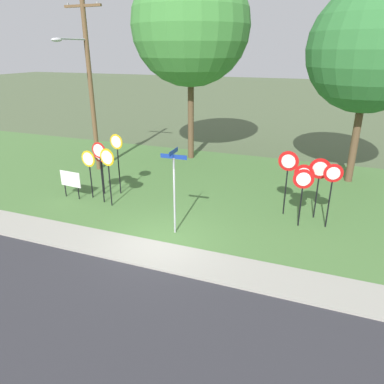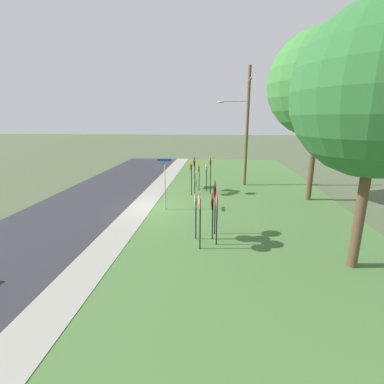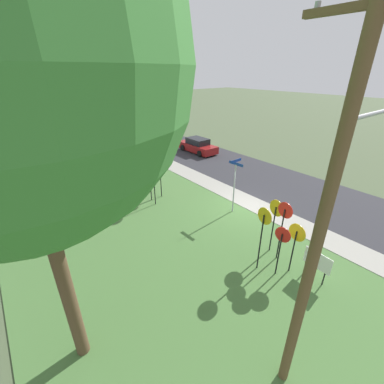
% 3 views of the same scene
% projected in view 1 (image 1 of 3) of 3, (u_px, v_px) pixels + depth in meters
% --- Properties ---
extents(ground_plane, '(160.00, 160.00, 0.00)m').
position_uv_depth(ground_plane, '(160.00, 243.00, 12.67)').
color(ground_plane, '#4C5B3D').
extents(road_asphalt, '(44.00, 6.40, 0.01)m').
position_uv_depth(road_asphalt, '(73.00, 337.00, 8.51)').
color(road_asphalt, '#2D2D33').
rests_on(road_asphalt, ground_plane).
extents(sidewalk_strip, '(44.00, 1.60, 0.06)m').
position_uv_depth(sidewalk_strip, '(150.00, 253.00, 11.97)').
color(sidewalk_strip, '#99968C').
rests_on(sidewalk_strip, ground_plane).
extents(grass_median, '(44.00, 12.00, 0.04)m').
position_uv_depth(grass_median, '(213.00, 186.00, 17.87)').
color(grass_median, '#477038').
rests_on(grass_median, ground_plane).
extents(stop_sign_near_left, '(0.73, 0.12, 2.21)m').
position_uv_depth(stop_sign_near_left, '(89.00, 164.00, 15.83)').
color(stop_sign_near_left, black).
rests_on(stop_sign_near_left, grass_median).
extents(stop_sign_near_right, '(0.68, 0.12, 2.83)m').
position_uv_depth(stop_sign_near_right, '(117.00, 151.00, 16.15)').
color(stop_sign_near_right, black).
rests_on(stop_sign_near_right, grass_median).
extents(stop_sign_far_left, '(0.73, 0.13, 2.55)m').
position_uv_depth(stop_sign_far_left, '(108.00, 165.00, 14.90)').
color(stop_sign_far_left, black).
rests_on(stop_sign_far_left, grass_median).
extents(stop_sign_far_center, '(0.69, 0.11, 2.72)m').
position_uv_depth(stop_sign_far_center, '(100.00, 160.00, 15.20)').
color(stop_sign_far_center, black).
rests_on(stop_sign_far_center, grass_median).
extents(stop_sign_far_right, '(0.63, 0.12, 2.19)m').
position_uv_depth(stop_sign_far_right, '(101.00, 162.00, 16.28)').
color(stop_sign_far_right, black).
rests_on(stop_sign_far_right, grass_median).
extents(yield_sign_near_left, '(0.75, 0.14, 2.28)m').
position_uv_depth(yield_sign_near_left, '(303.00, 184.00, 13.18)').
color(yield_sign_near_left, black).
rests_on(yield_sign_near_left, grass_median).
extents(yield_sign_near_right, '(0.78, 0.13, 2.23)m').
position_uv_depth(yield_sign_near_right, '(304.00, 179.00, 13.87)').
color(yield_sign_near_right, black).
rests_on(yield_sign_near_right, grass_median).
extents(yield_sign_far_left, '(0.82, 0.12, 2.48)m').
position_uv_depth(yield_sign_far_left, '(319.00, 174.00, 13.78)').
color(yield_sign_far_left, black).
rests_on(yield_sign_far_left, grass_median).
extents(yield_sign_far_right, '(0.80, 0.13, 2.67)m').
position_uv_depth(yield_sign_far_right, '(288.00, 168.00, 14.04)').
color(yield_sign_far_right, black).
rests_on(yield_sign_far_right, grass_median).
extents(yield_sign_center, '(0.69, 0.14, 2.52)m').
position_uv_depth(yield_sign_center, '(332.00, 181.00, 13.01)').
color(yield_sign_center, black).
rests_on(yield_sign_center, grass_median).
extents(street_name_post, '(0.96, 0.82, 3.15)m').
position_uv_depth(street_name_post, '(174.00, 185.00, 12.63)').
color(street_name_post, '#9EA0A8').
rests_on(street_name_post, grass_median).
extents(utility_pole, '(2.10, 2.56, 9.39)m').
position_uv_depth(utility_pole, '(88.00, 76.00, 18.38)').
color(utility_pole, brown).
rests_on(utility_pole, grass_median).
extents(notice_board, '(1.10, 0.11, 1.25)m').
position_uv_depth(notice_board, '(71.00, 180.00, 16.12)').
color(notice_board, black).
rests_on(notice_board, grass_median).
extents(oak_tree_left, '(6.57, 6.57, 10.82)m').
position_uv_depth(oak_tree_left, '(191.00, 25.00, 19.74)').
color(oak_tree_left, brown).
rests_on(oak_tree_left, grass_median).
extents(oak_tree_right, '(5.67, 5.67, 9.14)m').
position_uv_depth(oak_tree_right, '(370.00, 50.00, 16.20)').
color(oak_tree_right, brown).
rests_on(oak_tree_right, grass_median).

